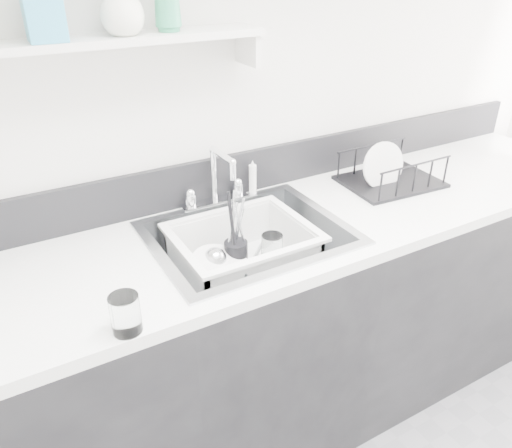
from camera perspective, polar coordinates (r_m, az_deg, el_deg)
counter_run at (r=1.92m, az=-0.76°, el=-13.12°), size 3.20×0.62×0.92m
backsplash at (r=1.85m, az=-5.39°, el=5.06°), size 3.20×0.02×0.16m
sink at (r=1.69m, az=-0.84°, el=-3.75°), size 0.64×0.52×0.20m
faucet at (r=1.81m, az=-4.65°, el=3.91°), size 0.26×0.18×0.23m
side_sprayer at (r=1.88m, az=-0.38°, el=5.32°), size 0.03×0.03×0.14m
wall_shelf at (r=1.54m, az=-17.76°, el=18.99°), size 1.00×0.16×0.12m
wash_tub at (r=1.69m, az=-1.52°, el=-3.32°), size 0.48×0.40×0.18m
plate_stack at (r=1.67m, az=-3.65°, el=-5.85°), size 0.26×0.25×0.10m
utensil_cup at (r=1.72m, az=-2.31°, el=-3.31°), size 0.08×0.08×0.27m
ladle at (r=1.67m, az=-2.08°, el=-4.92°), size 0.31×0.29×0.09m
tumbler_in_tub at (r=1.75m, az=1.84°, el=-2.86°), size 0.10×0.10×0.11m
tumbler_counter at (r=1.26m, az=-14.69°, el=-9.92°), size 0.10×0.10×0.10m
dish_rack at (r=2.06m, az=15.25°, el=6.22°), size 0.39×0.31×0.13m
bowl_small at (r=1.70m, az=2.55°, el=-5.65°), size 0.11×0.11×0.03m
soap_bottle_c at (r=1.52m, az=-15.15°, el=22.97°), size 0.13×0.13×0.16m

